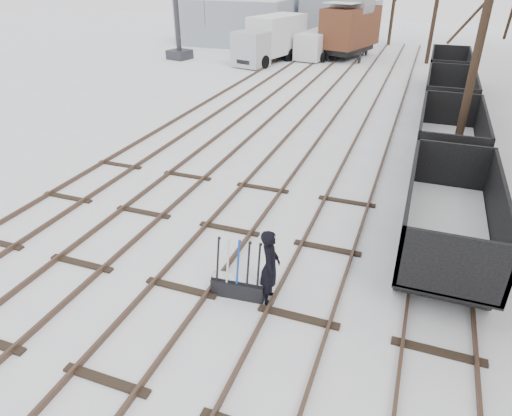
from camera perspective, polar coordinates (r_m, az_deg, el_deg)
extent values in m
plane|color=white|center=(11.60, -9.32, -9.97)|extent=(120.00, 120.00, 0.00)
cube|color=black|center=(25.62, -7.54, 12.30)|extent=(0.07, 52.00, 0.15)
cube|color=black|center=(25.00, -4.55, 12.05)|extent=(0.07, 52.00, 0.15)
cube|color=black|center=(16.22, -24.71, -0.32)|extent=(1.90, 0.20, 0.08)
cube|color=black|center=(24.41, -1.13, 11.72)|extent=(0.07, 52.00, 0.15)
cube|color=black|center=(23.95, 2.13, 11.37)|extent=(0.07, 52.00, 0.15)
cube|color=black|center=(14.39, -16.02, -2.35)|extent=(1.90, 0.20, 0.08)
cube|color=black|center=(23.53, 5.81, 10.93)|extent=(0.07, 52.00, 0.15)
cube|color=black|center=(23.23, 9.29, 10.47)|extent=(0.07, 52.00, 0.15)
cube|color=black|center=(13.00, -5.12, -4.80)|extent=(1.90, 0.20, 0.08)
cube|color=black|center=(23.00, 13.14, 9.92)|extent=(0.07, 52.00, 0.15)
cube|color=black|center=(22.89, 16.72, 9.36)|extent=(0.07, 52.00, 0.15)
cube|color=black|center=(12.21, 7.87, -7.47)|extent=(1.90, 0.20, 0.08)
cube|color=black|center=(22.87, 20.64, 8.71)|extent=(0.07, 52.00, 0.15)
cube|color=black|center=(22.94, 24.21, 8.08)|extent=(0.07, 52.00, 0.15)
cube|color=black|center=(12.13, 21.98, -9.91)|extent=(1.90, 0.20, 0.08)
cube|color=#8C959E|center=(47.52, -2.00, 22.35)|extent=(10.00, 8.00, 4.00)
cube|color=#8C959E|center=(48.80, 10.59, 22.33)|extent=(7.00, 6.00, 4.40)
cube|color=black|center=(11.16, -2.16, -9.87)|extent=(1.33, 0.52, 0.44)
cube|color=black|center=(11.01, -2.18, -8.89)|extent=(1.32, 0.40, 0.06)
cube|color=silver|center=(10.99, -2.18, -8.73)|extent=(1.27, 0.36, 0.03)
cylinder|color=black|center=(10.86, -4.75, -6.38)|extent=(0.07, 0.32, 1.08)
cylinder|color=silver|center=(10.79, -3.50, -6.60)|extent=(0.07, 0.32, 1.08)
cylinder|color=#0C3A9D|center=(10.72, -2.23, -6.82)|extent=(0.07, 0.32, 1.08)
cylinder|color=black|center=(10.66, -0.94, -7.03)|extent=(0.07, 0.32, 1.08)
cylinder|color=black|center=(10.60, 0.37, -7.25)|extent=(0.07, 0.32, 1.08)
imported|color=black|center=(10.58, 1.77, -7.34)|extent=(0.61, 0.78, 1.90)
cube|color=black|center=(13.23, 22.54, -3.49)|extent=(1.81, 4.99, 0.38)
cube|color=black|center=(13.14, 22.69, -2.79)|extent=(2.27, 5.67, 0.11)
cube|color=black|center=(12.73, 18.51, 0.92)|extent=(0.09, 5.67, 1.51)
cube|color=black|center=(12.93, 28.05, -0.70)|extent=(0.09, 5.67, 1.51)
cube|color=silver|center=(13.09, 22.77, -2.44)|extent=(2.04, 5.44, 0.06)
cylinder|color=black|center=(11.80, 17.22, -8.27)|extent=(0.11, 0.66, 0.66)
cylinder|color=black|center=(15.07, 26.27, -1.57)|extent=(0.11, 0.66, 0.66)
cube|color=black|center=(19.03, 22.64, 6.23)|extent=(1.81, 4.99, 0.38)
cube|color=black|center=(18.97, 22.75, 6.76)|extent=(2.27, 5.67, 0.11)
cube|color=black|center=(18.70, 19.86, 9.47)|extent=(0.09, 5.67, 1.51)
cube|color=black|center=(18.83, 26.46, 8.29)|extent=(0.09, 5.67, 1.51)
cube|color=silver|center=(18.94, 22.80, 7.02)|extent=(2.04, 5.44, 0.06)
cylinder|color=black|center=(17.42, 19.08, 3.87)|extent=(0.11, 0.66, 0.66)
cylinder|color=black|center=(20.92, 25.33, 6.75)|extent=(0.11, 0.66, 0.66)
cube|color=black|center=(25.13, 22.70, 11.33)|extent=(1.81, 4.99, 0.38)
cube|color=black|center=(25.08, 22.78, 11.74)|extent=(2.27, 5.67, 0.11)
cube|color=black|center=(24.88, 20.58, 13.84)|extent=(0.09, 5.67, 1.51)
cube|color=black|center=(24.98, 25.62, 12.93)|extent=(0.09, 5.67, 1.51)
cube|color=silver|center=(25.06, 22.82, 11.95)|extent=(2.04, 5.44, 0.06)
cylinder|color=black|center=(23.44, 20.02, 9.95)|extent=(0.11, 0.66, 0.66)
cylinder|color=black|center=(27.02, 24.80, 11.38)|extent=(0.11, 0.66, 0.66)
cube|color=black|center=(31.35, 22.73, 14.43)|extent=(1.81, 4.99, 0.38)
cube|color=black|center=(31.31, 22.80, 14.76)|extent=(2.27, 5.67, 0.11)
cube|color=black|center=(31.14, 21.02, 16.46)|extent=(0.09, 5.67, 1.51)
cube|color=black|center=(31.22, 25.10, 15.72)|extent=(0.09, 5.67, 1.51)
cube|color=silver|center=(31.29, 22.83, 14.93)|extent=(2.04, 5.44, 0.06)
cylinder|color=black|center=(29.62, 20.59, 13.51)|extent=(0.11, 0.66, 0.66)
cylinder|color=black|center=(33.23, 24.46, 14.29)|extent=(0.11, 0.66, 0.66)
cube|color=black|center=(40.39, 11.48, 18.92)|extent=(3.47, 5.39, 0.45)
cube|color=#4B2216|center=(40.15, 11.73, 21.30)|extent=(4.18, 6.19, 2.94)
cube|color=silver|center=(39.97, 12.01, 23.95)|extent=(3.84, 5.85, 0.05)
cylinder|color=black|center=(38.91, 9.04, 18.26)|extent=(0.14, 0.79, 0.79)
cylinder|color=black|center=(42.03, 13.65, 18.60)|extent=(0.14, 0.79, 0.79)
cube|color=black|center=(38.23, 1.92, 18.62)|extent=(3.10, 7.53, 0.30)
cube|color=#A4A8AD|center=(35.53, 0.44, 19.15)|extent=(2.80, 2.52, 2.46)
cube|color=silver|center=(38.75, 2.36, 20.88)|extent=(3.72, 5.59, 2.76)
cube|color=silver|center=(38.58, 2.40, 22.94)|extent=(3.64, 5.48, 0.04)
cylinder|color=black|center=(36.23, -1.15, 17.99)|extent=(0.30, 0.98, 0.98)
cylinder|color=black|center=(40.52, 4.77, 19.04)|extent=(0.30, 0.98, 0.98)
cube|color=silver|center=(39.81, 7.56, 19.59)|extent=(2.69, 5.00, 1.95)
cube|color=silver|center=(39.67, 7.65, 21.01)|extent=(2.62, 4.89, 0.04)
cylinder|color=black|center=(38.70, 5.46, 18.39)|extent=(0.24, 0.76, 0.76)
cylinder|color=black|center=(41.18, 9.41, 18.77)|extent=(0.24, 0.76, 0.76)
cube|color=#2B2B30|center=(39.83, -9.52, 18.40)|extent=(1.92, 1.92, 0.71)
cylinder|color=#2B2B30|center=(39.41, -9.92, 22.98)|extent=(0.39, 0.39, 7.12)
cylinder|color=black|center=(18.50, 25.77, 16.31)|extent=(0.30, 0.30, 8.13)
cylinder|color=black|center=(47.74, 16.80, 23.04)|extent=(0.30, 0.30, 6.87)
cylinder|color=black|center=(39.45, 21.57, 22.29)|extent=(0.30, 0.30, 8.09)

